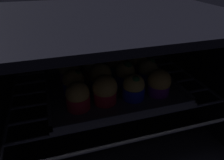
% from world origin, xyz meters
% --- Properties ---
extents(oven_cavity, '(0.59, 0.47, 0.37)m').
position_xyz_m(oven_cavity, '(0.00, 0.26, 0.17)').
color(oven_cavity, black).
rests_on(oven_cavity, ground).
extents(oven_rack, '(0.55, 0.42, 0.01)m').
position_xyz_m(oven_rack, '(0.00, 0.22, 0.14)').
color(oven_rack, '#42424C').
rests_on(oven_rack, oven_cavity).
extents(baking_tray, '(0.36, 0.28, 0.02)m').
position_xyz_m(baking_tray, '(0.00, 0.23, 0.15)').
color(baking_tray, '#4C4C51').
rests_on(baking_tray, oven_rack).
extents(muffin_row0_col0, '(0.06, 0.06, 0.07)m').
position_xyz_m(muffin_row0_col0, '(-0.11, 0.15, 0.18)').
color(muffin_row0_col0, red).
rests_on(muffin_row0_col0, baking_tray).
extents(muffin_row0_col1, '(0.06, 0.06, 0.07)m').
position_xyz_m(muffin_row0_col1, '(-0.04, 0.16, 0.19)').
color(muffin_row0_col1, red).
rests_on(muffin_row0_col1, baking_tray).
extents(muffin_row0_col2, '(0.06, 0.06, 0.07)m').
position_xyz_m(muffin_row0_col2, '(0.03, 0.15, 0.18)').
color(muffin_row0_col2, '#1928B7').
rests_on(muffin_row0_col2, baking_tray).
extents(muffin_row0_col3, '(0.06, 0.06, 0.07)m').
position_xyz_m(muffin_row0_col3, '(0.10, 0.15, 0.18)').
color(muffin_row0_col3, '#7A238C').
rests_on(muffin_row0_col3, baking_tray).
extents(muffin_row1_col0, '(0.06, 0.06, 0.07)m').
position_xyz_m(muffin_row1_col0, '(-0.11, 0.23, 0.18)').
color(muffin_row1_col0, '#1928B7').
rests_on(muffin_row1_col0, baking_tray).
extents(muffin_row1_col1, '(0.06, 0.06, 0.07)m').
position_xyz_m(muffin_row1_col1, '(-0.03, 0.23, 0.19)').
color(muffin_row1_col1, '#1928B7').
rests_on(muffin_row1_col1, baking_tray).
extents(muffin_row1_col2, '(0.06, 0.06, 0.07)m').
position_xyz_m(muffin_row1_col2, '(0.04, 0.23, 0.19)').
color(muffin_row1_col2, '#1928B7').
rests_on(muffin_row1_col2, baking_tray).
extents(muffin_row1_col3, '(0.06, 0.06, 0.07)m').
position_xyz_m(muffin_row1_col3, '(0.11, 0.23, 0.18)').
color(muffin_row1_col3, '#1928B7').
rests_on(muffin_row1_col3, baking_tray).
extents(muffin_row2_col0, '(0.06, 0.06, 0.07)m').
position_xyz_m(muffin_row2_col0, '(-0.11, 0.30, 0.19)').
color(muffin_row2_col0, '#7A238C').
rests_on(muffin_row2_col0, baking_tray).
extents(muffin_row2_col1, '(0.06, 0.06, 0.07)m').
position_xyz_m(muffin_row2_col1, '(-0.04, 0.30, 0.18)').
color(muffin_row2_col1, red).
rests_on(muffin_row2_col1, baking_tray).
extents(muffin_row2_col2, '(0.06, 0.06, 0.07)m').
position_xyz_m(muffin_row2_col2, '(0.04, 0.30, 0.19)').
color(muffin_row2_col2, '#0C8C84').
rests_on(muffin_row2_col2, baking_tray).
extents(muffin_row2_col3, '(0.06, 0.06, 0.07)m').
position_xyz_m(muffin_row2_col3, '(0.10, 0.30, 0.19)').
color(muffin_row2_col3, '#7A238C').
rests_on(muffin_row2_col3, baking_tray).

